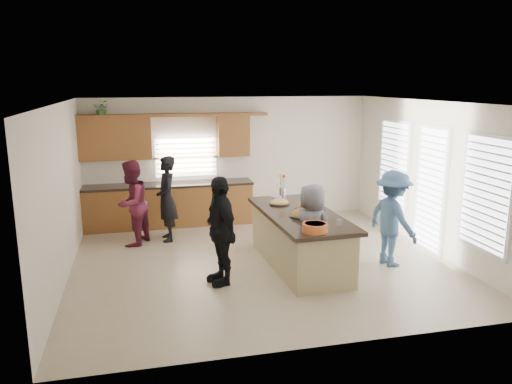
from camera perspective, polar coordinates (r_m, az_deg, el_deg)
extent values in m
plane|color=tan|center=(8.97, 0.58, -7.95)|extent=(6.50, 6.50, 0.00)
cube|color=silver|center=(11.47, -3.02, 3.80)|extent=(6.50, 0.02, 2.80)
cube|color=silver|center=(5.81, 7.79, -5.01)|extent=(6.50, 0.02, 2.80)
cube|color=silver|center=(8.43, -21.37, -0.25)|extent=(0.02, 6.00, 2.80)
cube|color=silver|center=(9.87, 19.24, 1.68)|extent=(0.02, 6.00, 2.80)
cube|color=white|center=(8.41, 0.62, 10.22)|extent=(6.50, 6.00, 0.02)
cube|color=#96592B|center=(11.19, -9.87, -1.56)|extent=(3.65, 0.62, 0.90)
cube|color=black|center=(11.09, -9.97, 0.82)|extent=(3.70, 0.65, 0.05)
cube|color=#96592B|center=(11.05, -15.81, 5.88)|extent=(1.50, 0.36, 0.90)
cube|color=#96592B|center=(11.24, -2.64, 6.44)|extent=(0.70, 0.36, 0.90)
cube|color=#96592B|center=(11.03, -9.26, 8.68)|extent=(4.05, 0.40, 0.06)
cube|color=brown|center=(11.29, -8.00, 3.93)|extent=(1.35, 0.08, 0.85)
cube|color=white|center=(10.95, 15.49, 3.07)|extent=(0.06, 1.10, 1.75)
cube|color=white|center=(9.82, 19.31, 0.27)|extent=(0.06, 0.85, 2.25)
cube|color=white|center=(8.58, 24.77, -0.17)|extent=(0.06, 1.10, 1.75)
cube|color=tan|center=(8.70, 5.01, -5.60)|extent=(1.09, 2.53, 0.88)
cube|color=black|center=(8.56, 5.07, -2.58)|extent=(1.25, 2.74, 0.07)
cube|color=black|center=(8.83, 4.96, -8.07)|extent=(1.01, 2.45, 0.08)
cylinder|color=black|center=(8.31, 5.46, -2.71)|extent=(0.49, 0.49, 0.02)
ellipsoid|color=#C0833C|center=(8.31, 5.47, -2.60)|extent=(0.44, 0.44, 0.20)
cylinder|color=black|center=(8.81, 5.99, -1.85)|extent=(0.47, 0.47, 0.02)
ellipsoid|color=#C0833C|center=(8.80, 6.00, -1.74)|extent=(0.42, 0.42, 0.19)
cylinder|color=black|center=(9.09, 2.69, -1.34)|extent=(0.37, 0.37, 0.02)
ellipsoid|color=#DEAD5F|center=(9.09, 2.70, -1.23)|extent=(0.34, 0.34, 0.15)
cylinder|color=orange|center=(7.48, 6.77, -4.06)|extent=(0.38, 0.38, 0.13)
cylinder|color=beige|center=(7.46, 6.78, -3.72)|extent=(0.31, 0.31, 0.04)
cylinder|color=white|center=(7.86, 9.47, -3.45)|extent=(0.08, 0.08, 0.10)
cylinder|color=#A07DB5|center=(9.47, 2.36, -0.67)|extent=(0.20, 0.20, 0.06)
cylinder|color=silver|center=(9.71, 3.03, -0.02)|extent=(0.12, 0.12, 0.16)
imported|color=#3E7B31|center=(11.01, -17.20, 9.07)|extent=(0.37, 0.33, 0.36)
imported|color=black|center=(10.08, -10.16, -0.77)|extent=(0.45, 0.65, 1.71)
imported|color=maroon|center=(9.93, -14.04, -1.26)|extent=(0.95, 1.02, 1.67)
imported|color=black|center=(7.82, -4.10, -4.41)|extent=(0.63, 1.08, 1.73)
imported|color=#3D5D85|center=(8.90, 15.35, -2.92)|extent=(0.84, 1.19, 1.67)
imported|color=slate|center=(8.16, 6.36, -4.41)|extent=(0.85, 0.90, 1.54)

